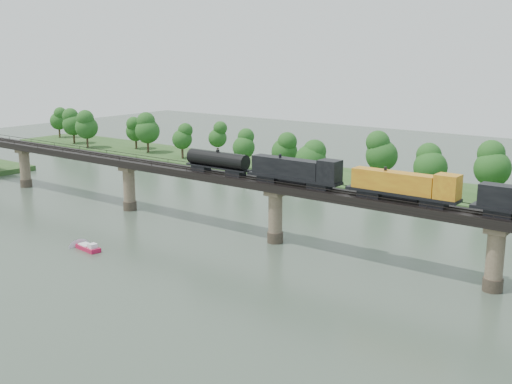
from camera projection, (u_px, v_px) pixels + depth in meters
The scene contains 7 objects.
ground at pixel (158, 289), 96.23m from camera, with size 400.00×400.00×0.00m, color #344236.
far_bank at pixel (403, 188), 161.80m from camera, with size 300.00×24.00×1.60m, color #26471C.
bridge at pixel (275, 214), 118.23m from camera, with size 236.00×30.00×11.50m.
bridge_superstructure at pixel (276, 180), 116.83m from camera, with size 220.00×4.90×0.75m.
far_treeline at pixel (366, 156), 161.44m from camera, with size 289.06×17.54×13.60m.
freight_train at pixel (364, 181), 105.67m from camera, with size 76.19×2.97×5.24m.
motorboat at pixel (89, 247), 114.66m from camera, with size 5.67×2.65×1.53m.
Camera 1 is at (66.86, -62.92, 35.51)m, focal length 45.00 mm.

